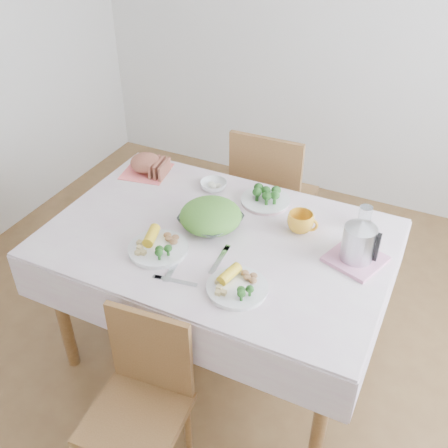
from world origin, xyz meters
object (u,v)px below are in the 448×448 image
at_px(dining_table, 219,299).
at_px(electric_kettle, 360,237).
at_px(chair_near, 133,406).
at_px(yellow_mug, 300,222).
at_px(dinner_plate_left, 158,249).
at_px(salad_bowl, 211,222).
at_px(dinner_plate_right, 237,288).
at_px(chair_far, 274,198).

xyz_separation_m(dining_table, electric_kettle, (0.59, 0.10, 0.51)).
relative_size(chair_near, yellow_mug, 6.75).
bearing_deg(dinner_plate_left, dining_table, 48.34).
height_order(dinner_plate_left, yellow_mug, yellow_mug).
xyz_separation_m(salad_bowl, dinner_plate_left, (-0.13, -0.25, -0.02)).
bearing_deg(chair_near, dinner_plate_left, 104.61).
xyz_separation_m(chair_near, dinner_plate_right, (0.21, 0.45, 0.31)).
relative_size(salad_bowl, yellow_mug, 2.22).
xyz_separation_m(dinner_plate_left, electric_kettle, (0.77, 0.30, 0.11)).
xyz_separation_m(salad_bowl, dinner_plate_right, (0.28, -0.32, -0.02)).
relative_size(chair_far, electric_kettle, 5.05).
bearing_deg(electric_kettle, yellow_mug, 138.83).
bearing_deg(chair_near, yellow_mug, 66.55).
distance_m(chair_near, salad_bowl, 0.84).
bearing_deg(dining_table, electric_kettle, 9.29).
bearing_deg(salad_bowl, electric_kettle, 4.89).
relative_size(dinner_plate_right, electric_kettle, 1.30).
bearing_deg(electric_kettle, dining_table, 167.32).
distance_m(dinner_plate_right, electric_kettle, 0.54).
bearing_deg(chair_far, electric_kettle, 128.96).
height_order(salad_bowl, dinner_plate_right, salad_bowl).
bearing_deg(yellow_mug, dinner_plate_left, -141.23).
bearing_deg(salad_bowl, chair_near, -85.35).
relative_size(salad_bowl, dinner_plate_right, 1.08).
xyz_separation_m(yellow_mug, electric_kettle, (0.28, -0.10, 0.07)).
bearing_deg(electric_kettle, dinner_plate_right, -156.44).
relative_size(dining_table, electric_kettle, 7.47).
distance_m(dining_table, dinner_plate_right, 0.53).
height_order(chair_far, dinner_plate_right, chair_far).
height_order(chair_near, dinner_plate_right, chair_near).
bearing_deg(dinner_plate_left, chair_far, 82.21).
xyz_separation_m(dining_table, dinner_plate_right, (0.22, -0.28, 0.40)).
bearing_deg(yellow_mug, electric_kettle, -19.19).
bearing_deg(chair_far, dining_table, 91.13).
relative_size(chair_near, dinner_plate_right, 3.28).
xyz_separation_m(salad_bowl, electric_kettle, (0.65, 0.06, 0.09)).
xyz_separation_m(dinner_plate_right, electric_kettle, (0.37, 0.38, 0.11)).
height_order(chair_near, electric_kettle, electric_kettle).
xyz_separation_m(dinner_plate_right, yellow_mug, (0.09, 0.47, 0.04)).
bearing_deg(yellow_mug, salad_bowl, -157.67).
distance_m(dining_table, salad_bowl, 0.42).
height_order(dinner_plate_right, electric_kettle, electric_kettle).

